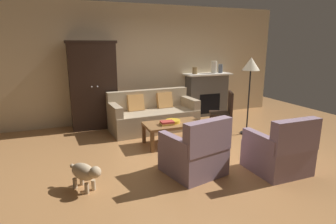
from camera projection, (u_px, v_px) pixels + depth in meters
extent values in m
plane|color=#B27A47|center=(192.00, 152.00, 4.98)|extent=(9.60, 9.60, 0.00)
cube|color=beige|center=(148.00, 63.00, 6.95)|extent=(7.20, 0.10, 2.80)
cube|color=#4C4947|center=(207.00, 95.00, 7.48)|extent=(1.10, 0.36, 1.08)
cube|color=black|center=(210.00, 104.00, 7.36)|extent=(0.60, 0.01, 0.52)
cube|color=white|center=(208.00, 74.00, 7.32)|extent=(1.26, 0.48, 0.04)
cube|color=black|center=(93.00, 87.00, 6.26)|extent=(1.00, 0.52, 1.89)
cube|color=black|center=(90.00, 42.00, 6.03)|extent=(1.06, 0.55, 0.06)
sphere|color=#ADAFB5|center=(92.00, 87.00, 5.98)|extent=(0.04, 0.04, 0.04)
sphere|color=#ADAFB5|center=(97.00, 87.00, 6.02)|extent=(0.04, 0.04, 0.04)
cube|color=tan|center=(154.00, 120.00, 6.23)|extent=(1.95, 0.95, 0.44)
cube|color=tan|center=(148.00, 99.00, 6.42)|extent=(1.91, 0.29, 0.42)
cube|color=tan|center=(114.00, 110.00, 5.79)|extent=(0.21, 0.81, 0.22)
cube|color=tan|center=(189.00, 102.00, 6.51)|extent=(0.21, 0.81, 0.22)
cube|color=tan|center=(136.00, 103.00, 6.17)|extent=(0.37, 0.21, 0.37)
cube|color=tan|center=(165.00, 100.00, 6.45)|extent=(0.37, 0.21, 0.37)
cube|color=olive|center=(173.00, 124.00, 5.31)|extent=(1.10, 0.60, 0.05)
cube|color=brown|center=(152.00, 142.00, 4.94)|extent=(0.06, 0.06, 0.37)
cube|color=brown|center=(203.00, 136.00, 5.30)|extent=(0.06, 0.06, 0.37)
cube|color=brown|center=(144.00, 134.00, 5.41)|extent=(0.06, 0.06, 0.37)
cube|color=brown|center=(191.00, 128.00, 5.77)|extent=(0.06, 0.06, 0.37)
cylinder|color=gold|center=(173.00, 121.00, 5.31)|extent=(0.28, 0.28, 0.06)
cube|color=gold|center=(167.00, 124.00, 5.17)|extent=(0.25, 0.18, 0.03)
cube|color=#B73833|center=(167.00, 122.00, 5.17)|extent=(0.25, 0.18, 0.04)
cylinder|color=olive|center=(195.00, 71.00, 7.16)|extent=(0.13, 0.13, 0.18)
cylinder|color=beige|center=(214.00, 67.00, 7.35)|extent=(0.15, 0.15, 0.32)
cylinder|color=#565B66|center=(220.00, 69.00, 7.43)|extent=(0.11, 0.11, 0.23)
cube|color=gray|center=(193.00, 159.00, 4.17)|extent=(0.91, 0.91, 0.42)
cube|color=gray|center=(208.00, 136.00, 3.82)|extent=(0.78, 0.33, 0.46)
cube|color=gray|center=(210.00, 135.00, 4.28)|extent=(0.28, 0.71, 0.20)
cube|color=gray|center=(175.00, 144.00, 3.92)|extent=(0.28, 0.71, 0.20)
cube|color=gray|center=(276.00, 157.00, 4.23)|extent=(0.76, 0.76, 0.42)
cube|color=gray|center=(296.00, 136.00, 3.85)|extent=(0.76, 0.16, 0.46)
cube|color=gray|center=(295.00, 135.00, 4.28)|extent=(0.12, 0.70, 0.20)
cube|color=gray|center=(260.00, 141.00, 4.04)|extent=(0.12, 0.70, 0.20)
cube|color=black|center=(220.00, 114.00, 5.97)|extent=(0.58, 0.58, 0.04)
cylinder|color=black|center=(210.00, 121.00, 6.21)|extent=(0.04, 0.04, 0.41)
cylinder|color=black|center=(212.00, 126.00, 5.85)|extent=(0.04, 0.04, 0.41)
cylinder|color=black|center=(228.00, 121.00, 6.19)|extent=(0.04, 0.04, 0.41)
cylinder|color=black|center=(230.00, 126.00, 5.83)|extent=(0.04, 0.04, 0.41)
cube|color=black|center=(230.00, 102.00, 5.90)|extent=(0.22, 0.42, 0.45)
cylinder|color=black|center=(246.00, 133.00, 6.02)|extent=(0.26, 0.26, 0.02)
cylinder|color=black|center=(248.00, 102.00, 5.85)|extent=(0.03, 0.03, 1.37)
cone|color=beige|center=(251.00, 64.00, 5.66)|extent=(0.36, 0.36, 0.26)
ellipsoid|color=tan|center=(83.00, 172.00, 3.67)|extent=(0.39, 0.44, 0.22)
sphere|color=tan|center=(95.00, 172.00, 3.52)|extent=(0.15, 0.15, 0.15)
cylinder|color=tan|center=(93.00, 185.00, 3.69)|extent=(0.06, 0.06, 0.14)
cylinder|color=tan|center=(87.00, 188.00, 3.60)|extent=(0.06, 0.06, 0.14)
cylinder|color=tan|center=(82.00, 180.00, 3.82)|extent=(0.06, 0.06, 0.14)
cylinder|color=tan|center=(75.00, 183.00, 3.73)|extent=(0.06, 0.06, 0.14)
sphere|color=tan|center=(72.00, 166.00, 3.79)|extent=(0.06, 0.06, 0.06)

